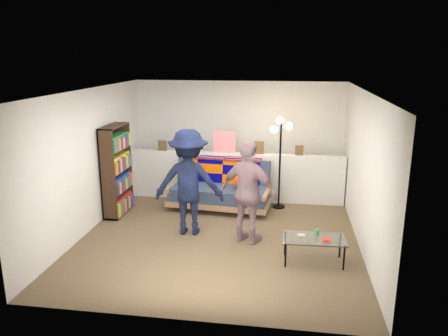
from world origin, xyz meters
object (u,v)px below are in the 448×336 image
(floor_lamp, at_px, (280,145))
(bookshelf, at_px, (117,173))
(futon_sofa, at_px, (221,189))
(person_right, at_px, (249,193))
(coffee_table, at_px, (314,240))
(person_left, at_px, (189,182))

(floor_lamp, bearing_deg, bookshelf, -165.25)
(futon_sofa, bearing_deg, bookshelf, -163.14)
(bookshelf, distance_m, person_right, 2.74)
(person_right, bearing_deg, floor_lamp, -80.85)
(futon_sofa, bearing_deg, coffee_table, -51.03)
(coffee_table, bearing_deg, futon_sofa, 128.97)
(coffee_table, bearing_deg, person_right, 150.66)
(person_left, height_order, person_right, person_left)
(bookshelf, xyz_separation_m, person_left, (1.55, -0.71, 0.10))
(person_left, bearing_deg, floor_lamp, -138.37)
(floor_lamp, relative_size, person_right, 1.07)
(bookshelf, bearing_deg, futon_sofa, 16.86)
(bookshelf, height_order, coffee_table, bookshelf)
(futon_sofa, relative_size, bookshelf, 1.21)
(floor_lamp, bearing_deg, person_right, -104.14)
(coffee_table, distance_m, person_left, 2.26)
(coffee_table, height_order, floor_lamp, floor_lamp)
(bookshelf, height_order, floor_lamp, floor_lamp)
(futon_sofa, height_order, bookshelf, bookshelf)
(person_right, bearing_deg, coffee_table, 173.95)
(futon_sofa, xyz_separation_m, person_right, (0.68, -1.52, 0.44))
(coffee_table, distance_m, floor_lamp, 2.55)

